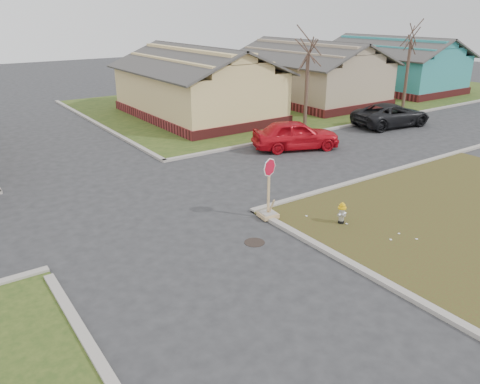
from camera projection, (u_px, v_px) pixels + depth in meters
ground at (184, 256)px, 13.76m from camera, size 120.00×120.00×0.00m
verge_far_right at (313, 96)px, 39.22m from camera, size 37.00×19.00×0.05m
curbs at (121, 202)px, 17.58m from camera, size 80.00×40.00×0.12m
manhole at (254, 242)px, 14.55m from camera, size 0.64×0.64×0.01m
side_house_yellow at (197, 84)px, 30.90m from camera, size 7.60×11.60×4.70m
side_house_tan at (309, 73)px, 36.23m from camera, size 7.60×11.60×4.70m
side_house_teal at (392, 65)px, 41.55m from camera, size 7.60×11.60×4.70m
tree_mid_right at (306, 91)px, 28.23m from camera, size 0.22×0.22×4.20m
tree_far_right at (407, 74)px, 33.68m from camera, size 0.22×0.22×4.76m
fire_hydrant at (342, 212)px, 15.62m from camera, size 0.28×0.28×0.75m
stop_sign at (268, 205)px, 16.07m from camera, size 0.61×0.59×2.14m
red_sedan at (296, 135)px, 24.06m from camera, size 4.80×3.34×1.52m
dark_pickup at (391, 115)px, 28.86m from camera, size 5.31×3.00×1.40m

